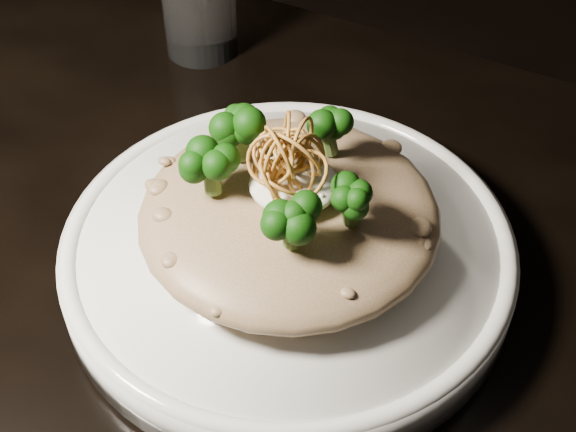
{
  "coord_description": "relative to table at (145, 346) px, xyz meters",
  "views": [
    {
      "loc": [
        0.29,
        -0.29,
        1.19
      ],
      "look_at": [
        0.1,
        0.06,
        0.81
      ],
      "focal_mm": 50.0,
      "sensor_mm": 36.0,
      "label": 1
    }
  ],
  "objects": [
    {
      "name": "cheese",
      "position": [
        0.1,
        0.06,
        0.17
      ],
      "size": [
        0.06,
        0.06,
        0.02
      ],
      "primitive_type": "ellipsoid",
      "color": "white",
      "rests_on": "risotto"
    },
    {
      "name": "plate",
      "position": [
        0.1,
        0.06,
        0.1
      ],
      "size": [
        0.32,
        0.32,
        0.03
      ],
      "primitive_type": "cylinder",
      "color": "white",
      "rests_on": "table"
    },
    {
      "name": "risotto",
      "position": [
        0.1,
        0.06,
        0.14
      ],
      "size": [
        0.21,
        0.21,
        0.05
      ],
      "primitive_type": "ellipsoid",
      "color": "brown",
      "rests_on": "plate"
    },
    {
      "name": "broccoli",
      "position": [
        0.1,
        0.07,
        0.19
      ],
      "size": [
        0.15,
        0.15,
        0.05
      ],
      "primitive_type": null,
      "color": "black",
      "rests_on": "risotto"
    },
    {
      "name": "table",
      "position": [
        0.0,
        0.0,
        0.0
      ],
      "size": [
        1.1,
        0.8,
        0.75
      ],
      "color": "black",
      "rests_on": "ground"
    },
    {
      "name": "shallots",
      "position": [
        0.1,
        0.06,
        0.2
      ],
      "size": [
        0.06,
        0.06,
        0.04
      ],
      "primitive_type": null,
      "color": "#91531E",
      "rests_on": "cheese"
    }
  ]
}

